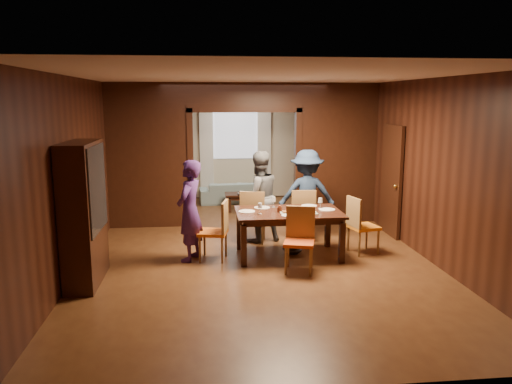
{
  "coord_description": "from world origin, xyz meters",
  "views": [
    {
      "loc": [
        -0.87,
        -8.5,
        2.57
      ],
      "look_at": [
        0.01,
        -0.4,
        1.05
      ],
      "focal_mm": 35.0,
      "sensor_mm": 36.0,
      "label": 1
    }
  ],
  "objects": [
    {
      "name": "chair_far_l",
      "position": [
        0.04,
        0.26,
        0.48
      ],
      "size": [
        0.52,
        0.52,
        0.97
      ],
      "primitive_type": null,
      "rotation": [
        0.0,
        0.0,
        2.94
      ],
      "color": "red",
      "rests_on": "floor"
    },
    {
      "name": "chair_left",
      "position": [
        -0.72,
        -0.68,
        0.48
      ],
      "size": [
        0.52,
        0.52,
        0.97
      ],
      "primitive_type": null,
      "rotation": [
        0.0,
        0.0,
        -1.79
      ],
      "color": "#D66014",
      "rests_on": "floor"
    },
    {
      "name": "wineglass_left",
      "position": [
        0.04,
        -0.77,
        0.85
      ],
      "size": [
        0.08,
        0.08,
        0.18
      ],
      "primitive_type": null,
      "color": "white",
      "rests_on": "dining_table"
    },
    {
      "name": "room_walls",
      "position": [
        0.0,
        1.89,
        1.51
      ],
      "size": [
        5.52,
        9.01,
        2.9
      ],
      "color": "black",
      "rests_on": "floor"
    },
    {
      "name": "chair_near",
      "position": [
        0.56,
        -1.41,
        0.48
      ],
      "size": [
        0.54,
        0.54,
        0.97
      ],
      "primitive_type": null,
      "rotation": [
        0.0,
        0.0,
        -0.27
      ],
      "color": "#C14012",
      "rests_on": "floor"
    },
    {
      "name": "coffee_table",
      "position": [
        0.05,
        2.92,
        0.2
      ],
      "size": [
        0.8,
        0.5,
        0.4
      ],
      "primitive_type": "cube",
      "color": "black",
      "rests_on": "floor"
    },
    {
      "name": "plate_far_r",
      "position": [
        0.95,
        -0.28,
        0.77
      ],
      "size": [
        0.27,
        0.27,
        0.01
      ],
      "primitive_type": "cylinder",
      "color": "silver",
      "rests_on": "dining_table"
    },
    {
      "name": "serving_bowl",
      "position": [
        0.62,
        -0.51,
        0.8
      ],
      "size": [
        0.33,
        0.33,
        0.08
      ],
      "primitive_type": "imported",
      "color": "black",
      "rests_on": "dining_table"
    },
    {
      "name": "wineglass_right",
      "position": [
        1.09,
        -0.47,
        0.85
      ],
      "size": [
        0.08,
        0.08,
        0.18
      ],
      "primitive_type": null,
      "color": "white",
      "rests_on": "dining_table"
    },
    {
      "name": "platter_b",
      "position": [
        0.81,
        -0.84,
        0.78
      ],
      "size": [
        0.3,
        0.2,
        0.04
      ],
      "primitive_type": "cube",
      "color": "gray",
      "rests_on": "dining_table"
    },
    {
      "name": "plate_right",
      "position": [
        1.18,
        -0.59,
        0.77
      ],
      "size": [
        0.27,
        0.27,
        0.01
      ],
      "primitive_type": "cylinder",
      "color": "white",
      "rests_on": "dining_table"
    },
    {
      "name": "condiment_jar",
      "position": [
        0.37,
        -0.67,
        0.82
      ],
      "size": [
        0.08,
        0.08,
        0.11
      ],
      "primitive_type": null,
      "color": "#4B1E11",
      "rests_on": "dining_table"
    },
    {
      "name": "person_purple",
      "position": [
        -1.08,
        -0.66,
        0.82
      ],
      "size": [
        0.58,
        0.7,
        1.63
      ],
      "primitive_type": "imported",
      "rotation": [
        0.0,
        0.0,
        -1.95
      ],
      "color": "#3F205E",
      "rests_on": "floor"
    },
    {
      "name": "tumbler",
      "position": [
        0.55,
        -0.87,
        0.83
      ],
      "size": [
        0.07,
        0.07,
        0.14
      ],
      "primitive_type": "cylinder",
      "color": "white",
      "rests_on": "dining_table"
    },
    {
      "name": "ceiling",
      "position": [
        0.0,
        0.0,
        2.9
      ],
      "size": [
        5.5,
        9.0,
        0.02
      ],
      "primitive_type": "cube",
      "color": "silver",
      "rests_on": "room_walls"
    },
    {
      "name": "person_navy",
      "position": [
        1.05,
        0.4,
        0.83
      ],
      "size": [
        1.12,
        0.71,
        1.66
      ],
      "primitive_type": "imported",
      "rotation": [
        0.0,
        0.0,
        3.05
      ],
      "color": "#1D2C48",
      "rests_on": "floor"
    },
    {
      "name": "curtain_left",
      "position": [
        -0.75,
        4.4,
        1.25
      ],
      "size": [
        0.35,
        0.06,
        2.4
      ],
      "primitive_type": "cube",
      "color": "white",
      "rests_on": "back_wall"
    },
    {
      "name": "platter_a",
      "position": [
        0.51,
        -0.76,
        0.78
      ],
      "size": [
        0.3,
        0.2,
        0.04
      ],
      "primitive_type": "cube",
      "color": "gray",
      "rests_on": "dining_table"
    },
    {
      "name": "chair_far_r",
      "position": [
        0.94,
        0.3,
        0.48
      ],
      "size": [
        0.46,
        0.46,
        0.97
      ],
      "primitive_type": null,
      "rotation": [
        0.0,
        0.0,
        3.1
      ],
      "color": "red",
      "rests_on": "floor"
    },
    {
      "name": "person_grey",
      "position": [
        0.14,
        0.31,
        0.83
      ],
      "size": [
        0.95,
        0.83,
        1.66
      ],
      "primitive_type": "imported",
      "rotation": [
        0.0,
        0.0,
        3.43
      ],
      "color": "#515358",
      "rests_on": "floor"
    },
    {
      "name": "window_far",
      "position": [
        0.0,
        4.44,
        1.7
      ],
      "size": [
        1.2,
        0.03,
        1.3
      ],
      "primitive_type": "cube",
      "color": "silver",
      "rests_on": "back_wall"
    },
    {
      "name": "door_right",
      "position": [
        2.7,
        0.5,
        1.05
      ],
      "size": [
        0.06,
        0.9,
        2.1
      ],
      "primitive_type": "cube",
      "color": "black",
      "rests_on": "floor"
    },
    {
      "name": "hutch",
      "position": [
        -2.53,
        -1.5,
        1.0
      ],
      "size": [
        0.4,
        1.2,
        2.0
      ],
      "primitive_type": "cube",
      "color": "black",
      "rests_on": "floor"
    },
    {
      "name": "plate_near",
      "position": [
        0.49,
        -0.95,
        0.77
      ],
      "size": [
        0.27,
        0.27,
        0.01
      ],
      "primitive_type": "cylinder",
      "color": "silver",
      "rests_on": "dining_table"
    },
    {
      "name": "curtain_right",
      "position": [
        0.75,
        4.4,
        1.25
      ],
      "size": [
        0.35,
        0.06,
        2.4
      ],
      "primitive_type": "cube",
      "color": "white",
      "rests_on": "back_wall"
    },
    {
      "name": "plate_left",
      "position": [
        -0.16,
        -0.59,
        0.77
      ],
      "size": [
        0.27,
        0.27,
        0.01
      ],
      "primitive_type": "cylinder",
      "color": "white",
      "rests_on": "dining_table"
    },
    {
      "name": "sofa",
      "position": [
        -0.05,
        3.85,
        0.26
      ],
      "size": [
        1.83,
        0.82,
        0.52
      ],
      "primitive_type": "imported",
      "rotation": [
        0.0,
        0.0,
        3.21
      ],
      "color": "#81A0A9",
      "rests_on": "floor"
    },
    {
      "name": "floor",
      "position": [
        0.0,
        0.0,
        0.0
      ],
      "size": [
        9.0,
        9.0,
        0.0
      ],
      "primitive_type": "plane",
      "color": "#4C2815",
      "rests_on": "ground"
    },
    {
      "name": "wineglass_far",
      "position": [
        0.32,
        -0.29,
        0.85
      ],
      "size": [
        0.08,
        0.08,
        0.18
      ],
      "primitive_type": null,
      "color": "silver",
      "rests_on": "dining_table"
    },
    {
      "name": "chair_right",
      "position": [
        1.82,
        -0.6,
        0.48
      ],
      "size": [
        0.53,
        0.53,
        0.97
      ],
      "primitive_type": null,
      "rotation": [
        0.0,
        0.0,
        1.8
      ],
      "color": "orange",
      "rests_on": "floor"
    },
    {
      "name": "plate_far_l",
      "position": [
        0.12,
        -0.33,
        0.77
      ],
      "size": [
        0.27,
        0.27,
        0.01
      ],
      "primitive_type": "cylinder",
      "color": "silver",
      "rests_on": "dining_table"
    },
    {
      "name": "dining_table",
      "position": [
        0.53,
        -0.62,
        0.38
      ],
      "size": [
        1.72,
        1.07,
        0.76
      ],
      "primitive_type": "cube",
      "color": "black",
      "rests_on": "floor"
    }
  ]
}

